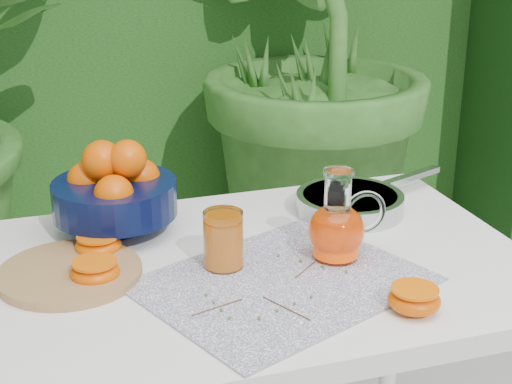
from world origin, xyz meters
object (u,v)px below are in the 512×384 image
object	(u,v)px
saute_pan	(351,202)
juice_pitcher	(338,228)
fruit_bowl	(114,190)
white_table	(259,300)
cutting_board	(70,273)

from	to	relation	value
saute_pan	juice_pitcher	bearing A→B (deg)	-120.80
fruit_bowl	juice_pitcher	size ratio (longest dim) A/B	1.62
white_table	cutting_board	xyz separation A→B (m)	(-0.34, 0.04, 0.09)
white_table	juice_pitcher	bearing A→B (deg)	-13.92
white_table	cutting_board	distance (m)	0.35
juice_pitcher	saute_pan	distance (m)	0.24
cutting_board	fruit_bowl	world-z (taller)	fruit_bowl
juice_pitcher	saute_pan	bearing A→B (deg)	59.20
cutting_board	juice_pitcher	world-z (taller)	juice_pitcher
fruit_bowl	juice_pitcher	distance (m)	0.45
white_table	juice_pitcher	distance (m)	0.20
cutting_board	fruit_bowl	xyz separation A→B (m)	(0.11, 0.18, 0.08)
fruit_bowl	saute_pan	size ratio (longest dim) A/B	0.67
cutting_board	fruit_bowl	distance (m)	0.22
white_table	fruit_bowl	size ratio (longest dim) A/B	3.60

